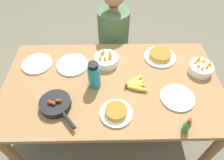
# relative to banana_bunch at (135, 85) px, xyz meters

# --- Properties ---
(ground_plane) EXTENTS (14.00, 14.00, 0.00)m
(ground_plane) POSITION_rel_banana_bunch_xyz_m (-0.17, 0.04, -0.75)
(ground_plane) COLOR #666051
(dining_table) EXTENTS (1.65, 0.92, 0.73)m
(dining_table) POSITION_rel_banana_bunch_xyz_m (-0.17, 0.04, -0.11)
(dining_table) COLOR olive
(dining_table) RESTS_ON ground_plane
(banana_bunch) EXTENTS (0.18, 0.17, 0.04)m
(banana_bunch) POSITION_rel_banana_bunch_xyz_m (0.00, 0.00, 0.00)
(banana_bunch) COLOR gold
(banana_bunch) RESTS_ON dining_table
(skillet) EXTENTS (0.27, 0.31, 0.08)m
(skillet) POSITION_rel_banana_bunch_xyz_m (-0.56, -0.17, 0.01)
(skillet) COLOR black
(skillet) RESTS_ON dining_table
(frittata_plate_center) EXTENTS (0.26, 0.26, 0.05)m
(frittata_plate_center) POSITION_rel_banana_bunch_xyz_m (0.24, 0.31, 0.00)
(frittata_plate_center) COLOR white
(frittata_plate_center) RESTS_ON dining_table
(frittata_plate_side) EXTENTS (0.22, 0.22, 0.06)m
(frittata_plate_side) POSITION_rel_banana_bunch_xyz_m (-0.15, -0.24, 0.00)
(frittata_plate_side) COLOR white
(frittata_plate_side) RESTS_ON dining_table
(empty_plate_near_front) EXTENTS (0.24, 0.24, 0.02)m
(empty_plate_near_front) POSITION_rel_banana_bunch_xyz_m (0.29, -0.12, -0.01)
(empty_plate_near_front) COLOR white
(empty_plate_near_front) RESTS_ON dining_table
(empty_plate_far_left) EXTENTS (0.25, 0.25, 0.02)m
(empty_plate_far_left) POSITION_rel_banana_bunch_xyz_m (-0.49, 0.23, -0.01)
(empty_plate_far_left) COLOR white
(empty_plate_far_left) RESTS_ON dining_table
(empty_plate_far_right) EXTENTS (0.24, 0.24, 0.02)m
(empty_plate_far_right) POSITION_rel_banana_bunch_xyz_m (-0.78, 0.25, -0.01)
(empty_plate_far_right) COLOR white
(empty_plate_far_right) RESTS_ON dining_table
(fruit_bowl_mango) EXTENTS (0.19, 0.19, 0.11)m
(fruit_bowl_mango) POSITION_rel_banana_bunch_xyz_m (0.53, 0.14, 0.02)
(fruit_bowl_mango) COLOR white
(fruit_bowl_mango) RESTS_ON dining_table
(fruit_bowl_citrus) EXTENTS (0.19, 0.19, 0.12)m
(fruit_bowl_citrus) POSITION_rel_banana_bunch_xyz_m (-0.21, 0.25, 0.02)
(fruit_bowl_citrus) COLOR white
(fruit_bowl_citrus) RESTS_ON dining_table
(water_bottle) EXTENTS (0.09, 0.09, 0.22)m
(water_bottle) POSITION_rel_banana_bunch_xyz_m (-0.30, 0.02, 0.08)
(water_bottle) COLOR teal
(water_bottle) RESTS_ON dining_table
(hot_sauce_bottle) EXTENTS (0.04, 0.04, 0.13)m
(hot_sauce_bottle) POSITION_rel_banana_bunch_xyz_m (0.28, -0.36, 0.04)
(hot_sauce_bottle) COLOR #337F2D
(hot_sauce_bottle) RESTS_ON dining_table
(person_figure) EXTENTS (0.33, 0.33, 1.18)m
(person_figure) POSITION_rel_banana_bunch_xyz_m (-0.14, 0.71, -0.26)
(person_figure) COLOR black
(person_figure) RESTS_ON ground_plane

